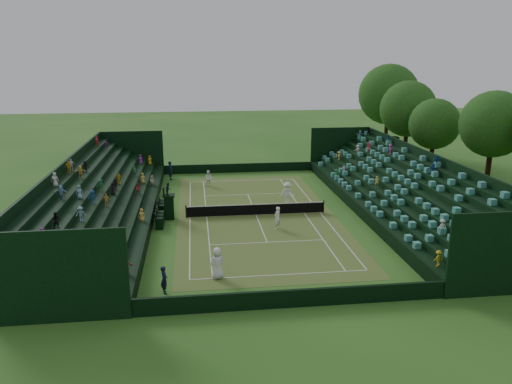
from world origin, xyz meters
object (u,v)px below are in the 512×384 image
Objects in this scene: player_near_east at (277,218)px; umpire_chair at (169,204)px; player_far_west at (209,178)px; player_near_west at (217,263)px; player_far_east at (287,193)px; tennis_net at (256,209)px.

umpire_chair is at bearing -65.75° from player_near_east.
umpire_chair is 10.76m from player_far_west.
umpire_chair is 1.86× the size of player_far_west.
player_far_east is (6.99, 14.68, 0.04)m from player_near_west.
player_near_west reaches higher than tennis_net.
player_near_west is at bearing -84.48° from player_far_west.
umpire_chair is (-7.15, -0.13, 0.77)m from tennis_net.
player_near_east is 14.42m from player_far_west.
player_far_east is (6.76, -7.17, 0.19)m from player_far_west.
umpire_chair is 12.19m from player_near_west.
player_near_east is 0.88× the size of player_far_east.
player_far_east is (10.34, 2.97, -0.29)m from umpire_chair.
player_near_west is at bearing -113.48° from player_far_east.
player_near_east is at bearing -64.58° from player_far_west.
player_far_east is at bearing 41.66° from tennis_net.
tennis_net is 7.13× the size of player_far_west.
player_near_east reaches higher than tennis_net.
tennis_net is at bearing 1.04° from umpire_chair.
player_near_west is 1.09× the size of player_near_east.
tennis_net is at bearing -64.21° from player_far_west.
player_near_west reaches higher than player_far_west.
player_far_west is (-3.58, 10.00, 0.29)m from tennis_net.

